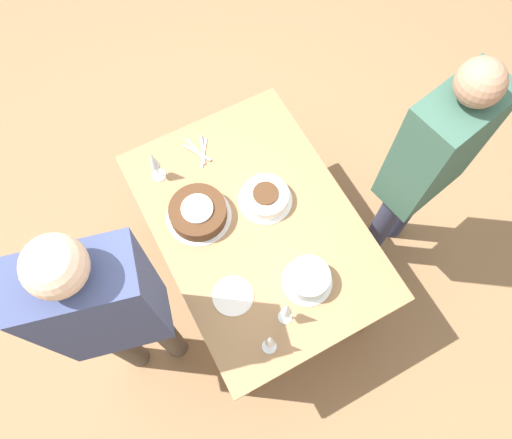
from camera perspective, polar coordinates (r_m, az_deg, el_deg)
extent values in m
plane|color=#8E6B47|center=(3.06, 0.00, -5.78)|extent=(12.00, 12.00, 0.00)
cube|color=#9E754C|center=(2.38, 0.00, -0.61)|extent=(1.31, 0.91, 0.03)
cylinder|color=brown|center=(2.92, -12.08, 2.69)|extent=(0.07, 0.07, 0.71)
cylinder|color=brown|center=(2.58, -1.42, -18.23)|extent=(0.07, 0.07, 0.71)
cylinder|color=brown|center=(3.03, 1.16, 8.88)|extent=(0.07, 0.07, 0.71)
cylinder|color=brown|center=(2.71, 13.25, -10.15)|extent=(0.07, 0.07, 0.71)
cylinder|color=white|center=(2.42, 1.07, 2.25)|extent=(0.26, 0.26, 0.01)
cylinder|color=white|center=(2.39, 1.09, 2.61)|extent=(0.22, 0.22, 0.06)
cylinder|color=#4C2D19|center=(2.35, 1.11, 3.01)|extent=(0.12, 0.12, 0.01)
cylinder|color=white|center=(2.40, -6.54, 0.42)|extent=(0.31, 0.31, 0.01)
cylinder|color=#4C2D19|center=(2.36, -6.64, 0.81)|extent=(0.27, 0.27, 0.08)
cylinder|color=white|center=(2.32, -6.76, 1.26)|extent=(0.15, 0.15, 0.01)
cylinder|color=white|center=(2.28, 5.84, -7.07)|extent=(0.23, 0.23, 0.01)
cylinder|color=silver|center=(2.24, 5.96, -6.71)|extent=(0.19, 0.19, 0.09)
cylinder|color=silver|center=(2.21, 1.52, -14.31)|extent=(0.06, 0.06, 0.00)
cylinder|color=silver|center=(2.16, 1.56, -14.08)|extent=(0.01, 0.01, 0.11)
cone|color=silver|center=(2.05, 1.64, -13.59)|extent=(0.04, 0.04, 0.12)
cylinder|color=silver|center=(2.24, 3.34, -11.05)|extent=(0.06, 0.06, 0.00)
cylinder|color=silver|center=(2.19, 3.41, -10.76)|extent=(0.01, 0.01, 0.10)
cone|color=silver|center=(2.08, 3.59, -10.10)|extent=(0.05, 0.05, 0.12)
cylinder|color=silver|center=(2.53, -11.02, 4.98)|extent=(0.07, 0.07, 0.00)
cylinder|color=silver|center=(2.48, -11.21, 5.49)|extent=(0.01, 0.01, 0.09)
cone|color=silver|center=(2.40, -11.66, 6.68)|extent=(0.05, 0.05, 0.12)
cylinder|color=white|center=(2.26, -2.65, -8.72)|extent=(0.19, 0.19, 0.01)
cube|color=silver|center=(2.57, -6.92, 7.96)|extent=(0.17, 0.04, 0.00)
cube|color=silver|center=(2.55, -5.98, 7.59)|extent=(0.15, 0.10, 0.00)
cube|color=silver|center=(2.56, -6.14, 7.97)|extent=(0.16, 0.07, 0.00)
cube|color=silver|center=(2.55, -6.77, 7.62)|extent=(0.15, 0.10, 0.00)
cylinder|color=#4C4238|center=(2.63, -15.03, -13.74)|extent=(0.11, 0.11, 0.83)
cylinder|color=#4C4238|center=(2.59, -10.23, -12.80)|extent=(0.11, 0.11, 0.83)
cube|color=#38426B|center=(1.89, -17.35, -9.20)|extent=(0.31, 0.44, 0.69)
sphere|color=#DBB293|center=(1.49, -22.02, -4.99)|extent=(0.19, 0.19, 0.19)
cylinder|color=#2D334C|center=(2.92, 17.09, 1.76)|extent=(0.11, 0.11, 0.79)
cylinder|color=#2D334C|center=(2.82, 14.11, -0.78)|extent=(0.11, 0.11, 0.79)
cube|color=#335647|center=(2.26, 20.21, 7.84)|extent=(0.29, 0.44, 0.66)
sphere|color=#997056|center=(1.94, 24.25, 14.09)|extent=(0.18, 0.18, 0.18)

